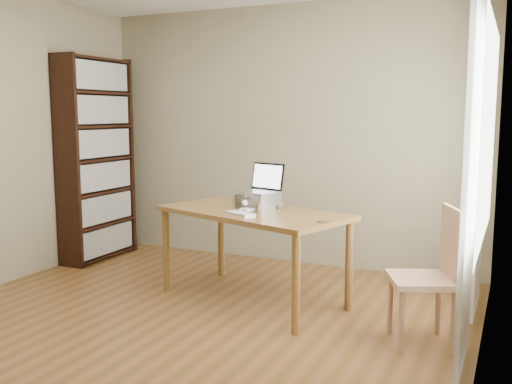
# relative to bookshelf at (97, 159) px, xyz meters

# --- Properties ---
(room) EXTENTS (4.04, 4.54, 2.64)m
(room) POSITION_rel_bookshelf_xyz_m (1.86, -1.54, 0.25)
(room) COLOR #553A16
(room) RESTS_ON ground
(bookshelf) EXTENTS (0.30, 0.90, 2.10)m
(bookshelf) POSITION_rel_bookshelf_xyz_m (0.00, 0.00, 0.00)
(bookshelf) COLOR black
(bookshelf) RESTS_ON ground
(curtains) EXTENTS (0.03, 1.90, 2.25)m
(curtains) POSITION_rel_bookshelf_xyz_m (3.75, -0.75, 0.12)
(curtains) COLOR white
(curtains) RESTS_ON ground
(desk) EXTENTS (1.71, 1.22, 0.75)m
(desk) POSITION_rel_bookshelf_xyz_m (2.07, -0.59, -0.39)
(desk) COLOR brown
(desk) RESTS_ON ground
(laptop_stand) EXTENTS (0.32, 0.25, 0.13)m
(laptop_stand) POSITION_rel_bookshelf_xyz_m (2.07, -0.51, -0.22)
(laptop_stand) COLOR silver
(laptop_stand) RESTS_ON desk
(laptop) EXTENTS (0.39, 0.37, 0.23)m
(laptop) POSITION_rel_bookshelf_xyz_m (2.07, -0.45, -0.11)
(laptop) COLOR silver
(laptop) RESTS_ON laptop_stand
(keyboard) EXTENTS (0.27, 0.20, 0.02)m
(keyboard) POSITION_rel_bookshelf_xyz_m (2.07, -0.81, -0.29)
(keyboard) COLOR silver
(keyboard) RESTS_ON desk
(coaster) EXTENTS (0.10, 0.10, 0.01)m
(coaster) POSITION_rel_bookshelf_xyz_m (2.75, -0.83, -0.30)
(coaster) COLOR brown
(coaster) RESTS_ON desk
(cat) EXTENTS (0.25, 0.49, 0.16)m
(cat) POSITION_rel_bookshelf_xyz_m (2.11, -0.48, -0.23)
(cat) COLOR #413C33
(cat) RESTS_ON desk
(chair) EXTENTS (0.54, 0.54, 0.92)m
(chair) POSITION_rel_bookshelf_xyz_m (3.53, -0.94, -0.55)
(chair) COLOR #A9795C
(chair) RESTS_ON ground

